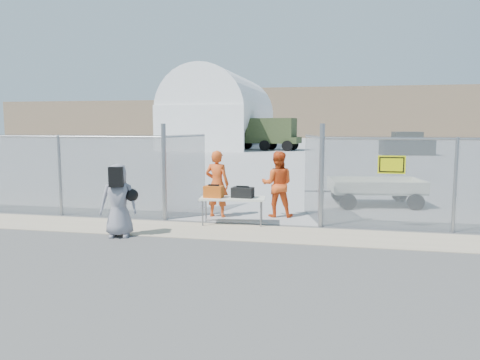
% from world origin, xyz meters
% --- Properties ---
extents(ground, '(160.00, 160.00, 0.00)m').
position_xyz_m(ground, '(0.00, 0.00, 0.00)').
color(ground, '#4D4D4D').
extents(tarmac_inside, '(160.00, 80.00, 0.01)m').
position_xyz_m(tarmac_inside, '(0.00, 42.00, 0.01)').
color(tarmac_inside, '#A0A0A0').
rests_on(tarmac_inside, ground).
extents(dirt_strip, '(44.00, 1.60, 0.01)m').
position_xyz_m(dirt_strip, '(0.00, 1.00, 0.01)').
color(dirt_strip, '#BCAB8C').
rests_on(dirt_strip, ground).
extents(distant_hills, '(140.00, 6.00, 9.00)m').
position_xyz_m(distant_hills, '(5.00, 78.00, 4.50)').
color(distant_hills, '#7F684F').
rests_on(distant_hills, ground).
extents(chain_link_fence, '(40.00, 0.20, 2.20)m').
position_xyz_m(chain_link_fence, '(0.00, 2.00, 1.10)').
color(chain_link_fence, gray).
rests_on(chain_link_fence, ground).
extents(quonset_hangar, '(9.00, 18.00, 8.00)m').
position_xyz_m(quonset_hangar, '(-10.00, 40.00, 4.00)').
color(quonset_hangar, white).
rests_on(quonset_hangar, ground).
extents(folding_table, '(1.67, 0.86, 0.68)m').
position_xyz_m(folding_table, '(-0.15, 1.83, 0.34)').
color(folding_table, white).
rests_on(folding_table, ground).
extents(orange_bag, '(0.47, 0.33, 0.29)m').
position_xyz_m(orange_bag, '(-0.61, 1.75, 0.82)').
color(orange_bag, '#D55713').
rests_on(orange_bag, folding_table).
extents(black_duffel, '(0.55, 0.36, 0.25)m').
position_xyz_m(black_duffel, '(0.09, 1.88, 0.81)').
color(black_duffel, black).
rests_on(black_duffel, folding_table).
extents(security_worker_left, '(0.70, 0.51, 1.79)m').
position_xyz_m(security_worker_left, '(-0.77, 2.67, 0.90)').
color(security_worker_left, '#EB521A').
rests_on(security_worker_left, ground).
extents(security_worker_right, '(0.91, 0.74, 1.77)m').
position_xyz_m(security_worker_right, '(0.81, 3.04, 0.88)').
color(security_worker_right, '#EB521A').
rests_on(security_worker_right, ground).
extents(visitor, '(0.91, 0.72, 1.63)m').
position_xyz_m(visitor, '(-2.34, 0.09, 0.81)').
color(visitor, gray).
rests_on(visitor, ground).
extents(utility_trailer, '(3.83, 2.42, 0.87)m').
position_xyz_m(utility_trailer, '(3.52, 5.40, 0.43)').
color(utility_trailer, white).
rests_on(utility_trailer, ground).
extents(military_truck, '(6.64, 3.20, 3.04)m').
position_xyz_m(military_truck, '(-4.44, 35.06, 1.52)').
color(military_truck, '#334121').
rests_on(military_truck, ground).
extents(parked_vehicle_near, '(4.23, 2.29, 1.83)m').
position_xyz_m(parked_vehicle_near, '(7.71, 30.27, 0.91)').
color(parked_vehicle_near, '#363936').
rests_on(parked_vehicle_near, ground).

